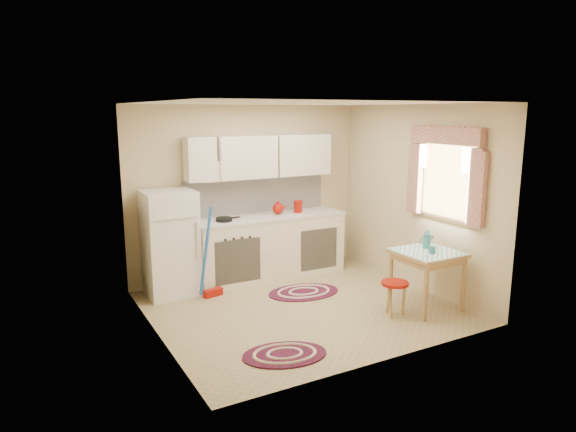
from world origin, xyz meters
The scene contains 14 objects.
room_shell centered at (0.16, 0.24, 1.60)m, with size 3.64×3.60×2.52m.
fridge centered at (-1.29, 1.25, 0.70)m, with size 0.65×0.60×1.40m, color white.
broom centered at (-0.85, 0.90, 0.60)m, with size 0.28×0.12×1.20m, color #1B56AA, non-canonical shape.
base_cabinets centered at (0.19, 1.30, 0.44)m, with size 2.25×0.60×0.88m, color white.
countertop centered at (0.19, 1.30, 0.90)m, with size 2.27×0.62×0.04m, color silver.
frying_pan centered at (-0.53, 1.25, 0.94)m, with size 0.23×0.23×0.05m, color black.
red_kettle centered at (0.34, 1.30, 1.01)m, with size 0.18×0.16×0.18m, color #970E05, non-canonical shape.
red_canister centered at (0.68, 1.30, 1.00)m, with size 0.12×0.12×0.16m, color #970E05.
table centered at (1.34, -0.75, 0.36)m, with size 0.72×0.72×0.72m, color tan.
stool centered at (0.83, -0.76, 0.21)m, with size 0.33×0.33×0.42m, color #970E05.
coffee_pot centered at (1.43, -0.63, 0.84)m, with size 0.12×0.11×0.25m, color teal, non-canonical shape.
mug centered at (1.31, -0.85, 0.77)m, with size 0.08×0.08×0.10m, color teal.
rug_center centered at (0.27, 0.44, 0.01)m, with size 0.98×0.66×0.02m, color maroon, non-canonical shape.
rug_left centered at (-0.81, -1.04, 0.01)m, with size 0.86×0.58×0.02m, color maroon, non-canonical shape.
Camera 1 is at (-3.08, -5.23, 2.41)m, focal length 32.00 mm.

